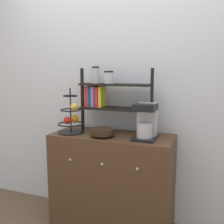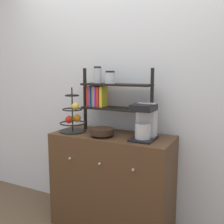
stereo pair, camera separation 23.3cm
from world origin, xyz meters
name	(u,v)px [view 2 (the right image)]	position (x,y,z in m)	size (l,w,h in m)	color
wall_back	(125,88)	(0.00, 0.51, 1.30)	(7.00, 0.05, 2.60)	silver
sideboard	(112,181)	(0.00, 0.23, 0.45)	(1.10, 0.48, 0.89)	#4C331E
coffee_maker	(145,121)	(0.31, 0.22, 1.05)	(0.19, 0.26, 0.30)	black
fruit_stand	(73,117)	(-0.39, 0.18, 1.03)	(0.25, 0.25, 0.42)	black
wooden_bowl	(102,132)	(-0.06, 0.14, 0.94)	(0.21, 0.21, 0.07)	black
shelf_hutch	(108,93)	(-0.10, 0.33, 1.26)	(0.71, 0.20, 0.61)	black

